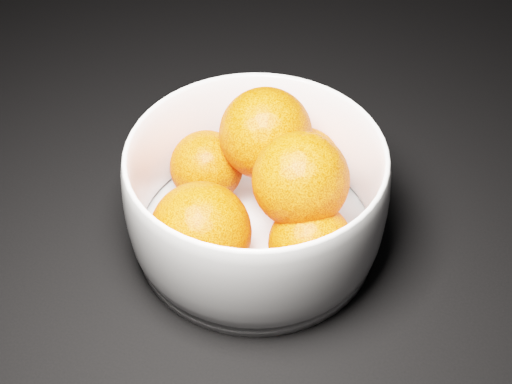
% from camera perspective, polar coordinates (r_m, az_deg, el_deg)
% --- Properties ---
extents(bowl, '(0.23, 0.23, 0.11)m').
position_cam_1_polar(bowl, '(0.62, -0.00, -0.37)').
color(bowl, white).
rests_on(bowl, ground).
extents(orange_pile, '(0.19, 0.19, 0.13)m').
position_cam_1_polar(orange_pile, '(0.61, 0.38, 0.44)').
color(orange_pile, '#FF4A0C').
rests_on(orange_pile, bowl).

